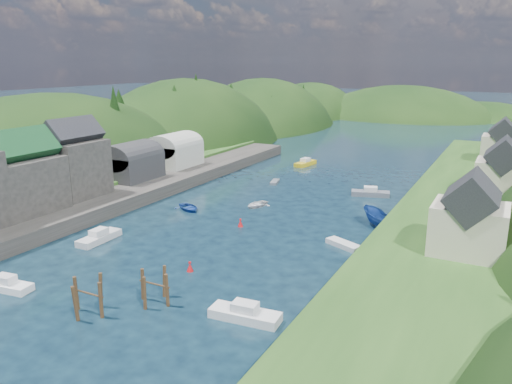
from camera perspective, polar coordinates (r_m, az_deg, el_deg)
The scene contains 14 objects.
ground at distance 87.51m, azimuth 6.69°, elevation 0.73°, with size 600.00×600.00×0.00m, color black.
hillside_left at distance 131.85m, azimuth -7.89°, elevation 1.89°, with size 44.00×245.56×52.00m.
far_hills at distance 207.93m, azimuth 19.38°, elevation 5.15°, with size 103.00×68.00×44.00m.
hill_trees at distance 99.73m, azimuth 10.37°, elevation 8.83°, with size 91.40×149.55×12.80m.
quay_left at distance 75.95m, azimuth -19.21°, elevation -1.41°, with size 12.00×110.00×2.00m, color #2D2B28.
terrace_left_grass at distance 81.01m, azimuth -22.64°, elevation -0.56°, with size 12.00×110.00×2.50m, color #234719.
boat_sheds at distance 89.85m, azimuth -11.55°, elevation 4.34°, with size 7.00×21.00×7.50m.
terrace_right at distance 72.41m, azimuth 22.52°, elevation -2.33°, with size 16.00×120.00×2.40m, color #234719.
right_bank_cottages at distance 79.28m, azimuth 25.60°, elevation 2.22°, with size 9.00×59.24×8.41m.
piling_cluster_near at distance 45.93m, azimuth -18.58°, elevation -11.57°, with size 3.41×3.17×3.81m.
piling_cluster_far at distance 46.42m, azimuth -11.49°, elevation -10.90°, with size 3.32×3.09×3.61m.
channel_buoy_near at distance 52.54m, azimuth -7.55°, elevation -8.48°, with size 0.70×0.70×1.10m.
channel_buoy_far at distance 65.53m, azimuth -1.79°, elevation -3.57°, with size 0.70×0.70×1.10m.
moored_boats at distance 68.82m, azimuth 3.39°, elevation -2.56°, with size 32.75×74.88×2.45m.
Camera 1 is at (30.03, -29.42, 21.15)m, focal length 35.00 mm.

